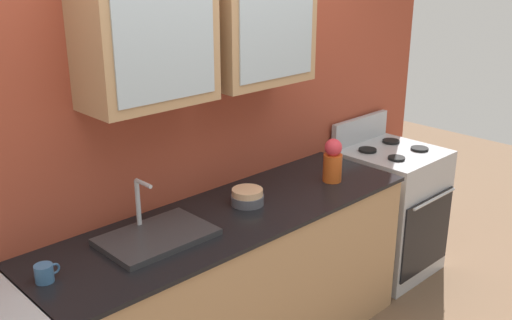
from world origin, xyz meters
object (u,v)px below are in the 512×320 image
Objects in this scene: bowl_stack at (247,197)px; sink_faucet at (156,236)px; vase at (333,161)px; stove_range at (389,210)px; cup_near_sink at (45,273)px.

sink_faucet is at bearing -179.61° from bowl_stack.
sink_faucet is 1.21m from vase.
vase is at bearing -9.53° from bowl_stack.
bowl_stack is (0.60, 0.00, 0.02)m from sink_faucet.
vase is (-0.74, -0.06, 0.57)m from stove_range.
stove_range is 9.86× the size of cup_near_sink.
stove_range is 4.12× the size of vase.
vase is at bearing -175.07° from stove_range.
bowl_stack is at bearing -0.07° from cup_near_sink.
cup_near_sink is at bearing 179.44° from sink_faucet.
stove_range is 1.43m from bowl_stack.
sink_faucet reaches higher than bowl_stack.
cup_near_sink is at bearing 179.14° from stove_range.
stove_range is 2.54m from cup_near_sink.
vase reaches higher than bowl_stack.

